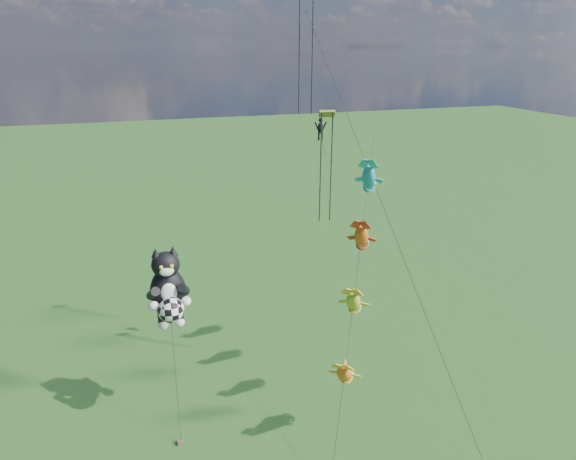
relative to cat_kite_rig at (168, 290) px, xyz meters
name	(u,v)px	position (x,y,z in m)	size (l,w,h in m)	color
cat_kite_rig	(168,290)	(0.00, 0.00, 0.00)	(2.51, 4.13, 12.23)	brown
fish_windsock_rig	(357,269)	(11.86, -1.64, 0.46)	(8.66, 13.53, 17.63)	brown
parafoil_rig	(324,115)	(10.88, 2.32, 9.77)	(6.65, 16.59, 27.05)	brown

